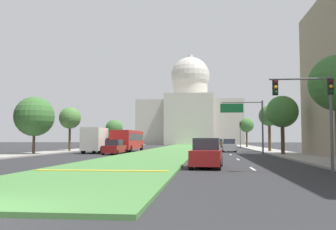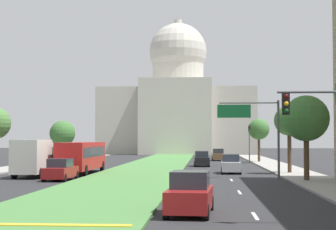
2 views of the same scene
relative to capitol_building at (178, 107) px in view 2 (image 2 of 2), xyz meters
The scene contains 20 objects.
ground_plane 60.00m from the capitol_building, 90.00° to the right, with size 263.50×263.50×0.00m, color #2B2B2D.
grass_median 65.89m from the capitol_building, 90.00° to the right, with size 7.85×107.80×0.14m, color #4C8442.
median_curb_nose 108.63m from the capitol_building, 90.00° to the right, with size 7.06×0.50×0.04m, color gold.
lane_dashes_right 73.64m from the capitol_building, 83.49° to the right, with size 0.16×60.02×0.01m.
sidewalk_left 73.28m from the capitol_building, 101.61° to the right, with size 4.00×107.80×0.15m, color #9E9991.
sidewalk_right 73.28m from the capitol_building, 78.39° to the right, with size 4.00×107.80×0.15m, color #9E9991.
capitol_building is the anchor object (origin of this frame).
traffic_light_far_right 55.17m from the capitol_building, 77.22° to the right, with size 0.28×0.35×5.20m.
overhead_guide_sign 82.02m from the capitol_building, 82.68° to the right, with size 5.19×0.20×6.50m.
street_tree_right_mid 86.38m from the capitol_building, 80.74° to the right, with size 3.52×3.52×6.60m.
street_tree_right_far 76.83m from the capitol_building, 79.43° to the right, with size 2.85×2.85×6.42m.
street_tree_left_distant 53.77m from the capitol_building, 104.81° to the right, with size 3.55×3.55×5.83m.
street_tree_right_distant 51.93m from the capitol_building, 74.59° to the right, with size 2.93×2.93×6.10m.
sedan_lead_stopped 104.41m from the capitol_building, 86.97° to the right, with size 2.12×4.25×1.87m.
sedan_midblock 85.25m from the capitol_building, 93.56° to the right, with size 1.89×4.70×1.73m.
sedan_distant 75.72m from the capitol_building, 83.41° to the right, with size 1.91×4.51×1.82m.
sedan_far_horizon 62.23m from the capitol_building, 84.61° to the right, with size 1.95×4.27×1.82m.
sedan_very_far 45.03m from the capitol_building, 79.27° to the right, with size 1.94×4.55×1.80m.
box_truck_delivery 82.22m from the capitol_building, 95.89° to the right, with size 2.40×6.40×3.20m.
city_bus 76.55m from the capitol_building, 94.14° to the right, with size 2.62×11.00×2.95m.
Camera 2 is at (6.13, -9.12, 3.26)m, focal length 59.58 mm.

